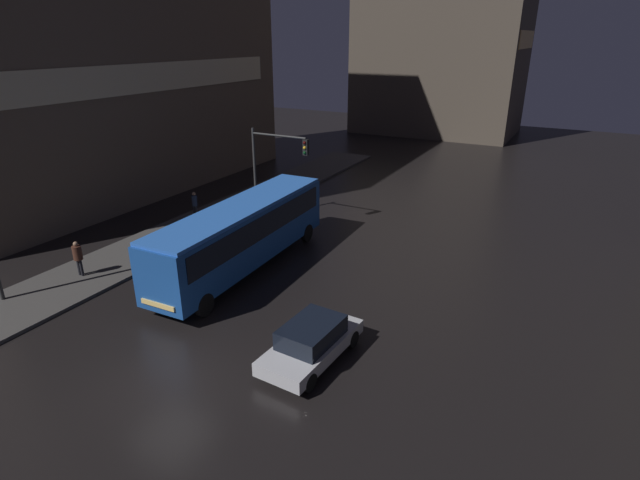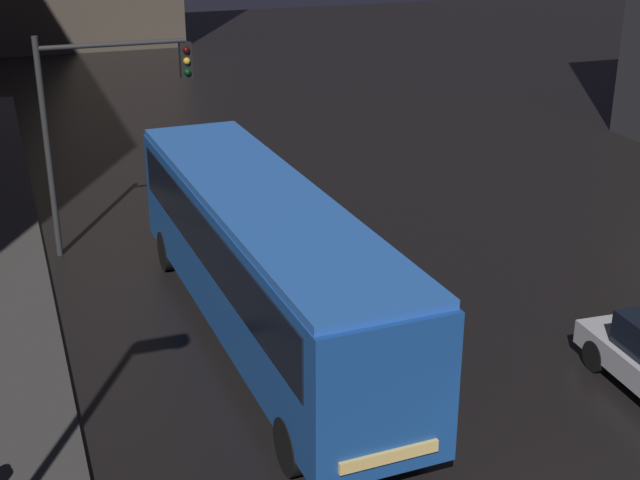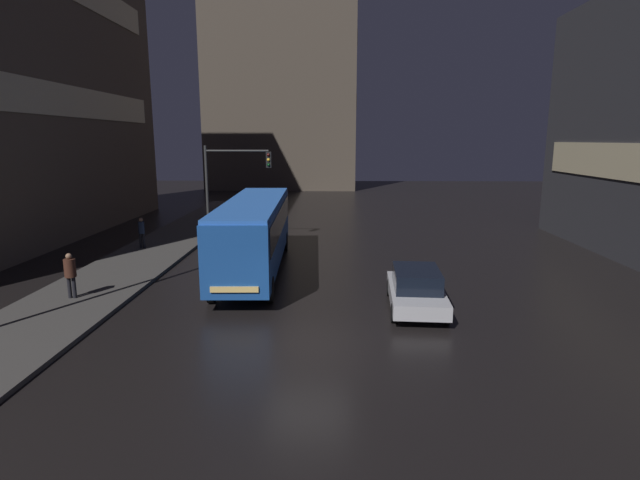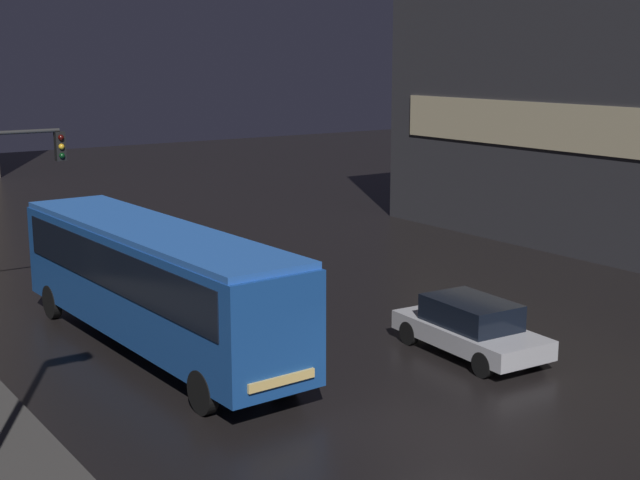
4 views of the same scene
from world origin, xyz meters
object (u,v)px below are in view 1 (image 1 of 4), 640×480
(bus_near, at_px, (243,230))
(pedestrian_near, at_px, (195,203))
(car_taxi, at_px, (312,341))
(traffic_light_main, at_px, (273,160))
(pedestrian_mid, at_px, (78,255))

(bus_near, height_order, pedestrian_near, bus_near)
(bus_near, height_order, car_taxi, bus_near)
(pedestrian_near, relative_size, traffic_light_main, 0.30)
(pedestrian_near, bearing_deg, car_taxi, -157.88)
(pedestrian_mid, distance_m, traffic_light_main, 11.91)
(bus_near, xyz_separation_m, car_taxi, (6.60, -5.01, -1.30))
(car_taxi, relative_size, traffic_light_main, 0.78)
(pedestrian_mid, bearing_deg, traffic_light_main, -33.39)
(car_taxi, xyz_separation_m, pedestrian_mid, (-12.84, 0.43, 0.44))
(pedestrian_mid, xyz_separation_m, traffic_light_main, (3.91, 10.92, 2.72))
(bus_near, relative_size, pedestrian_mid, 6.91)
(pedestrian_near, height_order, traffic_light_main, traffic_light_main)
(traffic_light_main, bearing_deg, pedestrian_near, -155.87)
(car_taxi, bearing_deg, pedestrian_near, -31.10)
(car_taxi, xyz_separation_m, traffic_light_main, (-8.92, 11.35, 3.16))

